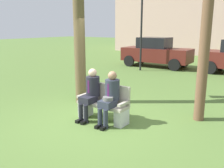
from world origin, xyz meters
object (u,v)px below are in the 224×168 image
(park_bench, at_px, (104,105))
(shrub_near_bench, at_px, (94,89))
(parked_car_near, at_px, (156,52))
(seated_man_right, at_px, (110,95))
(street_lamp, at_px, (141,24))
(seated_man_left, at_px, (91,91))

(park_bench, bearing_deg, shrub_near_bench, 135.92)
(shrub_near_bench, xyz_separation_m, parked_car_near, (-1.10, 7.04, 0.56))
(seated_man_right, bearing_deg, street_lamp, 113.05)
(shrub_near_bench, bearing_deg, street_lamp, 102.83)
(seated_man_right, relative_size, parked_car_near, 0.32)
(seated_man_left, relative_size, street_lamp, 0.32)
(seated_man_right, height_order, street_lamp, street_lamp)
(seated_man_left, bearing_deg, street_lamp, 108.82)
(shrub_near_bench, xyz_separation_m, street_lamp, (-1.24, 5.44, 2.14))
(parked_car_near, bearing_deg, street_lamp, -94.91)
(park_bench, distance_m, shrub_near_bench, 2.03)
(seated_man_left, distance_m, street_lamp, 7.56)
(seated_man_left, distance_m, parked_car_near, 8.85)
(parked_car_near, distance_m, street_lamp, 2.25)
(seated_man_right, relative_size, shrub_near_bench, 1.44)
(parked_car_near, relative_size, street_lamp, 0.98)
(shrub_near_bench, height_order, street_lamp, street_lamp)
(park_bench, relative_size, parked_car_near, 0.33)
(park_bench, xyz_separation_m, shrub_near_bench, (-1.45, 1.41, -0.12))
(park_bench, distance_m, street_lamp, 7.63)
(shrub_near_bench, height_order, parked_car_near, parked_car_near)
(park_bench, bearing_deg, seated_man_left, -159.11)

